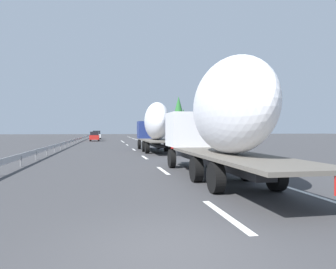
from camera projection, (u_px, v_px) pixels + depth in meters
ground_plane at (115, 145)px, 44.99m from camera, size 260.00×260.00×0.00m
lane_stripe_0 at (225, 215)px, 8.00m from camera, size 3.20×0.20×0.01m
lane_stripe_1 at (163, 170)px, 16.84m from camera, size 3.20×0.20×0.01m
lane_stripe_2 at (145, 157)px, 24.97m from camera, size 3.20×0.20×0.01m
lane_stripe_3 at (134, 150)px, 34.96m from camera, size 3.20×0.20×0.01m
lane_stripe_4 at (127, 145)px, 46.12m from camera, size 3.20×0.20×0.01m
lane_stripe_5 at (124, 142)px, 56.02m from camera, size 3.20×0.20×0.01m
lane_stripe_6 at (123, 141)px, 59.82m from camera, size 3.20×0.20×0.01m
lane_stripe_7 at (122, 141)px, 63.64m from camera, size 3.20×0.20×0.01m
edge_line_right at (149, 143)px, 50.93m from camera, size 110.00×0.20×0.01m
truck_lead at (155, 125)px, 31.76m from camera, size 13.11×2.55×4.76m
truck_trailing at (220, 116)px, 13.53m from camera, size 13.88×2.55×4.91m
car_white_van at (97, 135)px, 75.44m from camera, size 4.01×1.92×1.98m
car_red_compact at (95, 136)px, 62.02m from camera, size 4.23×1.78×1.83m
road_sign at (152, 130)px, 56.88m from camera, size 0.10×0.90×3.08m
tree_0 at (227, 113)px, 33.15m from camera, size 2.65×2.65×5.97m
tree_1 at (179, 115)px, 51.27m from camera, size 3.02×3.02×7.49m
tree_2 at (183, 122)px, 56.55m from camera, size 3.15×3.15×5.76m
tree_3 at (201, 120)px, 43.71m from camera, size 3.02×3.02×5.46m
guardrail_median at (72, 141)px, 46.80m from camera, size 94.00×0.10×0.76m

